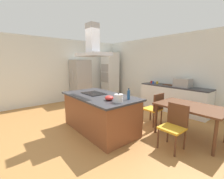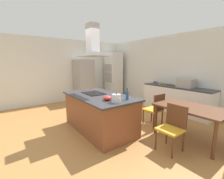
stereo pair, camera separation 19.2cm
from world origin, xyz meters
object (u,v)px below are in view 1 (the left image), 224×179
object	(u,v)px
coffee_mug_blue	(153,83)
tea_kettle	(119,98)
coffee_mug_yellow	(157,83)
coffee_mug_red	(152,82)
dining_table	(190,109)
olive_oil_bottle	(129,95)
wall_oven_stack	(110,75)
cooktop	(94,93)
range_hood	(93,46)
mixing_bowl	(109,98)
cutting_board	(168,85)
chair_at_left_end	(155,107)
refrigerator	(80,81)
chair_facing_island	(174,123)
countertop_microwave	(183,83)

from	to	relation	value
coffee_mug_blue	tea_kettle	bearing A→B (deg)	-66.96
coffee_mug_yellow	coffee_mug_red	bearing A→B (deg)	-169.10
tea_kettle	dining_table	bearing A→B (deg)	60.14
coffee_mug_red	olive_oil_bottle	bearing A→B (deg)	-63.48
coffee_mug_red	wall_oven_stack	bearing A→B (deg)	-174.42
cooktop	tea_kettle	distance (m)	1.07
coffee_mug_red	wall_oven_stack	xyz separation A→B (m)	(-2.35, -0.23, 0.16)
coffee_mug_blue	wall_oven_stack	world-z (taller)	wall_oven_stack
dining_table	range_hood	world-z (taller)	range_hood
tea_kettle	mixing_bowl	xyz separation A→B (m)	(-0.25, -0.05, -0.03)
cutting_board	wall_oven_stack	xyz separation A→B (m)	(-3.04, -0.28, 0.19)
coffee_mug_red	range_hood	world-z (taller)	range_hood
coffee_mug_yellow	chair_at_left_end	world-z (taller)	coffee_mug_yellow
coffee_mug_yellow	refrigerator	size ratio (longest dim) A/B	0.05
chair_at_left_end	chair_facing_island	distance (m)	1.13
wall_oven_stack	range_hood	size ratio (longest dim) A/B	2.44
countertop_microwave	coffee_mug_yellow	xyz separation A→B (m)	(-1.00, 0.04, -0.09)
cutting_board	chair_at_left_end	xyz separation A→B (m)	(0.56, -1.59, -0.40)
mixing_bowl	wall_oven_stack	size ratio (longest dim) A/B	0.08
chair_at_left_end	range_hood	size ratio (longest dim) A/B	0.99
coffee_mug_yellow	range_hood	world-z (taller)	range_hood
coffee_mug_yellow	refrigerator	distance (m)	3.25
chair_at_left_end	range_hood	distance (m)	2.29
coffee_mug_blue	coffee_mug_yellow	bearing A→B (deg)	48.86
coffee_mug_red	dining_table	xyz separation A→B (m)	(2.17, -1.53, -0.28)
range_hood	chair_at_left_end	bearing A→B (deg)	54.34
chair_facing_island	dining_table	bearing A→B (deg)	90.00
mixing_bowl	dining_table	xyz separation A→B (m)	(1.06, 1.47, -0.28)
tea_kettle	refrigerator	world-z (taller)	refrigerator
olive_oil_bottle	tea_kettle	bearing A→B (deg)	-81.97
range_hood	coffee_mug_blue	bearing A→B (deg)	93.40
tea_kettle	mixing_bowl	distance (m)	0.25
cooktop	chair_facing_island	distance (m)	2.03
olive_oil_bottle	cutting_board	size ratio (longest dim) A/B	0.73
cooktop	coffee_mug_blue	world-z (taller)	coffee_mug_blue
refrigerator	chair_at_left_end	size ratio (longest dim) A/B	2.04
olive_oil_bottle	coffee_mug_red	xyz separation A→B (m)	(-1.31, 2.62, -0.06)
mixing_bowl	coffee_mug_yellow	size ratio (longest dim) A/B	2.06
olive_oil_bottle	dining_table	xyz separation A→B (m)	(0.86, 1.09, -0.34)
coffee_mug_blue	chair_at_left_end	xyz separation A→B (m)	(1.13, -1.46, -0.44)
tea_kettle	olive_oil_bottle	size ratio (longest dim) A/B	0.94
olive_oil_bottle	coffee_mug_yellow	size ratio (longest dim) A/B	2.74
wall_oven_stack	dining_table	distance (m)	4.73
coffee_mug_red	wall_oven_stack	world-z (taller)	wall_oven_stack
coffee_mug_blue	refrigerator	size ratio (longest dim) A/B	0.05
chair_facing_island	mixing_bowl	bearing A→B (deg)	-142.84
countertop_microwave	wall_oven_stack	size ratio (longest dim) A/B	0.23
cooktop	range_hood	world-z (taller)	range_hood
cooktop	dining_table	world-z (taller)	cooktop
coffee_mug_yellow	wall_oven_stack	distance (m)	2.60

